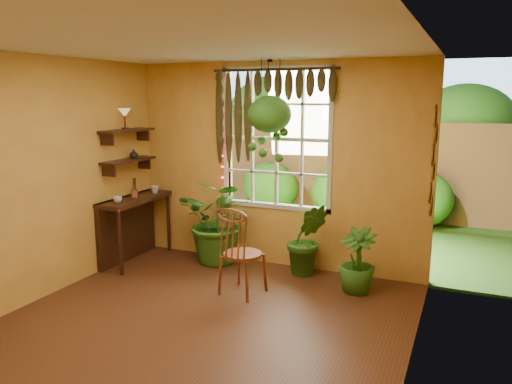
% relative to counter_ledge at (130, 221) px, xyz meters
% --- Properties ---
extents(floor, '(4.50, 4.50, 0.00)m').
position_rel_counter_ledge_xyz_m(floor, '(1.91, -1.60, -0.55)').
color(floor, '#4E2C16').
rests_on(floor, ground).
extents(ceiling, '(4.50, 4.50, 0.00)m').
position_rel_counter_ledge_xyz_m(ceiling, '(1.91, -1.60, 2.15)').
color(ceiling, white).
rests_on(ceiling, wall_back).
extents(wall_back, '(4.00, 0.00, 4.00)m').
position_rel_counter_ledge_xyz_m(wall_back, '(1.91, 0.65, 0.80)').
color(wall_back, '#E2B24D').
rests_on(wall_back, floor).
extents(wall_left, '(0.00, 4.50, 4.50)m').
position_rel_counter_ledge_xyz_m(wall_left, '(-0.09, -1.60, 0.80)').
color(wall_left, '#E2B24D').
rests_on(wall_left, floor).
extents(wall_right, '(0.00, 4.50, 4.50)m').
position_rel_counter_ledge_xyz_m(wall_right, '(3.91, -1.60, 0.80)').
color(wall_right, '#E2B24D').
rests_on(wall_right, floor).
extents(window, '(1.52, 0.10, 1.86)m').
position_rel_counter_ledge_xyz_m(window, '(1.91, 0.68, 1.15)').
color(window, silver).
rests_on(window, wall_back).
extents(valance_vine, '(1.70, 0.12, 1.10)m').
position_rel_counter_ledge_xyz_m(valance_vine, '(1.82, 0.56, 1.73)').
color(valance_vine, '#351C0E').
rests_on(valance_vine, window).
extents(string_lights, '(0.03, 0.03, 1.54)m').
position_rel_counter_ledge_xyz_m(string_lights, '(1.15, 0.59, 1.20)').
color(string_lights, '#FF2633').
rests_on(string_lights, window).
extents(wall_plates, '(0.04, 0.32, 1.10)m').
position_rel_counter_ledge_xyz_m(wall_plates, '(3.89, 0.19, 1.00)').
color(wall_plates, '#F2E7C5').
rests_on(wall_plates, wall_right).
extents(counter_ledge, '(0.40, 1.20, 0.90)m').
position_rel_counter_ledge_xyz_m(counter_ledge, '(0.00, 0.00, 0.00)').
color(counter_ledge, '#351C0E').
rests_on(counter_ledge, floor).
extents(shelf_lower, '(0.25, 0.90, 0.04)m').
position_rel_counter_ledge_xyz_m(shelf_lower, '(0.03, 0.00, 0.85)').
color(shelf_lower, '#351C0E').
rests_on(shelf_lower, wall_left).
extents(shelf_upper, '(0.25, 0.90, 0.04)m').
position_rel_counter_ledge_xyz_m(shelf_upper, '(0.03, 0.00, 1.25)').
color(shelf_upper, '#351C0E').
rests_on(shelf_upper, wall_left).
extents(backyard, '(14.00, 10.00, 12.00)m').
position_rel_counter_ledge_xyz_m(backyard, '(2.15, 5.27, 0.73)').
color(backyard, '#2B5C1A').
rests_on(backyard, ground).
extents(windsor_chair, '(0.52, 0.54, 1.20)m').
position_rel_counter_ledge_xyz_m(windsor_chair, '(1.94, -0.50, -0.21)').
color(windsor_chair, maroon).
rests_on(windsor_chair, floor).
extents(potted_plant_left, '(1.09, 0.96, 1.17)m').
position_rel_counter_ledge_xyz_m(potted_plant_left, '(1.20, 0.40, 0.03)').
color(potted_plant_left, '#235215').
rests_on(potted_plant_left, floor).
extents(potted_plant_mid, '(0.64, 0.59, 0.93)m').
position_rel_counter_ledge_xyz_m(potted_plant_mid, '(2.43, 0.42, -0.09)').
color(potted_plant_mid, '#235215').
rests_on(potted_plant_mid, floor).
extents(potted_plant_right, '(0.52, 0.52, 0.76)m').
position_rel_counter_ledge_xyz_m(potted_plant_right, '(3.15, 0.09, -0.17)').
color(potted_plant_right, '#235215').
rests_on(potted_plant_right, floor).
extents(hanging_basket, '(0.55, 0.55, 1.28)m').
position_rel_counter_ledge_xyz_m(hanging_basket, '(1.91, 0.43, 1.41)').
color(hanging_basket, black).
rests_on(hanging_basket, ceiling).
extents(cup_a, '(0.13, 0.13, 0.09)m').
position_rel_counter_ledge_xyz_m(cup_a, '(0.13, -0.38, 0.39)').
color(cup_a, silver).
rests_on(cup_a, counter_ledge).
extents(cup_b, '(0.13, 0.13, 0.10)m').
position_rel_counter_ledge_xyz_m(cup_b, '(0.19, 0.36, 0.40)').
color(cup_b, beige).
rests_on(cup_b, counter_ledge).
extents(brush_jar, '(0.09, 0.09, 0.34)m').
position_rel_counter_ledge_xyz_m(brush_jar, '(0.11, -0.00, 0.48)').
color(brush_jar, brown).
rests_on(brush_jar, counter_ledge).
extents(shelf_vase, '(0.14, 0.14, 0.12)m').
position_rel_counter_ledge_xyz_m(shelf_vase, '(0.04, 0.11, 0.93)').
color(shelf_vase, '#B2AD99').
rests_on(shelf_vase, shelf_lower).
extents(tiffany_lamp, '(0.16, 0.16, 0.27)m').
position_rel_counter_ledge_xyz_m(tiffany_lamp, '(0.05, -0.05, 1.47)').
color(tiffany_lamp, '#523117').
rests_on(tiffany_lamp, shelf_upper).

